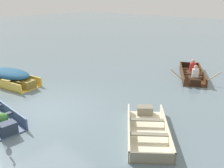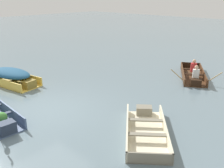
% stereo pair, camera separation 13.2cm
% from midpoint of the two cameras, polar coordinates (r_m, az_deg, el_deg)
% --- Properties ---
extents(ground_plane, '(80.00, 80.00, 0.00)m').
position_cam_midpoint_polar(ground_plane, '(9.32, -14.63, -5.87)').
color(ground_plane, slate).
extents(skiff_cream_near_moored, '(2.71, 2.97, 0.32)m').
position_cam_midpoint_polar(skiff_cream_near_moored, '(7.74, 8.23, -10.07)').
color(skiff_cream_near_moored, beige).
rests_on(skiff_cream_near_moored, ground).
extents(skiff_yellow_mid_moored, '(2.97, 1.62, 0.72)m').
position_cam_midpoint_polar(skiff_yellow_mid_moored, '(12.36, -21.69, 1.85)').
color(skiff_yellow_mid_moored, '#E5BC47').
rests_on(skiff_yellow_mid_moored, ground).
extents(rowboat_dark_varnish_with_crew, '(2.83, 3.28, 0.90)m').
position_cam_midpoint_polar(rowboat_dark_varnish_with_crew, '(13.06, 18.36, 2.06)').
color(rowboat_dark_varnish_with_crew, '#4C2D19').
rests_on(rowboat_dark_varnish_with_crew, ground).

